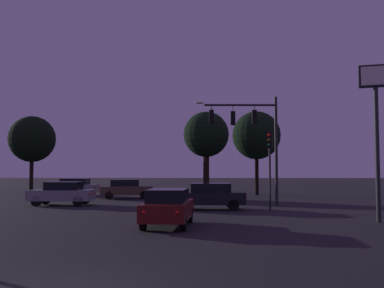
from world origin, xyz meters
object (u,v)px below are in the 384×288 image
(car_parked_lot, at_px, (74,187))
(tree_left_far, at_px, (256,136))
(traffic_light_corner_right, at_px, (270,157))
(car_far_lane, at_px, (126,189))
(car_crossing_left, at_px, (62,193))
(tree_center_horizon, at_px, (32,139))
(car_crossing_right, at_px, (209,196))
(store_sign_illuminated, at_px, (376,106))
(traffic_signal_mast_arm, at_px, (251,129))
(car_nearside_lane, at_px, (168,207))
(tree_behind_sign, at_px, (206,135))
(traffic_light_corner_left, at_px, (270,155))

(car_parked_lot, xyz_separation_m, tree_left_far, (16.29, 1.66, 4.62))
(traffic_light_corner_right, xyz_separation_m, car_far_lane, (-10.82, 3.79, -2.41))
(car_crossing_left, bearing_deg, traffic_light_corner_right, 10.82)
(tree_center_horizon, bearing_deg, car_crossing_left, -60.83)
(traffic_light_corner_right, bearing_deg, tree_left_far, 89.25)
(traffic_light_corner_right, relative_size, tree_center_horizon, 0.59)
(tree_left_far, relative_size, tree_center_horizon, 0.99)
(car_crossing_right, height_order, store_sign_illuminated, store_sign_illuminated)
(tree_left_far, xyz_separation_m, tree_center_horizon, (-22.11, 3.04, -0.06))
(tree_center_horizon, bearing_deg, traffic_signal_mast_arm, -35.11)
(car_nearside_lane, bearing_deg, traffic_signal_mast_arm, 66.37)
(car_nearside_lane, distance_m, car_parked_lot, 22.37)
(car_crossing_right, relative_size, tree_behind_sign, 0.63)
(tree_center_horizon, bearing_deg, car_parked_lot, -38.92)
(traffic_light_corner_right, xyz_separation_m, car_nearside_lane, (-5.97, -12.51, -2.41))
(traffic_light_corner_left, bearing_deg, car_crossing_right, 173.05)
(traffic_light_corner_right, relative_size, tree_left_far, 0.59)
(car_crossing_left, height_order, car_parked_lot, same)
(store_sign_illuminated, bearing_deg, traffic_light_corner_right, 106.30)
(car_far_lane, height_order, tree_left_far, tree_left_far)
(traffic_light_corner_right, xyz_separation_m, tree_left_far, (0.12, 9.06, 2.21))
(car_far_lane, distance_m, tree_center_horizon, 14.65)
(traffic_light_corner_right, bearing_deg, car_parked_lot, 155.41)
(car_crossing_right, height_order, car_parked_lot, same)
(traffic_signal_mast_arm, relative_size, tree_center_horizon, 0.92)
(car_parked_lot, xyz_separation_m, tree_behind_sign, (11.71, -3.77, 4.24))
(car_nearside_lane, height_order, car_far_lane, same)
(car_nearside_lane, xyz_separation_m, tree_left_far, (6.09, 21.56, 4.62))
(car_nearside_lane, bearing_deg, traffic_light_corner_right, 64.49)
(car_far_lane, height_order, store_sign_illuminated, store_sign_illuminated)
(traffic_light_corner_right, height_order, car_parked_lot, traffic_light_corner_right)
(car_crossing_left, height_order, tree_center_horizon, tree_center_horizon)
(traffic_signal_mast_arm, distance_m, traffic_light_corner_right, 3.24)
(tree_left_far, bearing_deg, car_parked_lot, -174.19)
(traffic_signal_mast_arm, height_order, store_sign_illuminated, traffic_signal_mast_arm)
(tree_left_far, bearing_deg, tree_behind_sign, -130.21)
(traffic_light_corner_right, distance_m, car_far_lane, 11.72)
(tree_center_horizon, bearing_deg, car_crossing_right, -44.27)
(traffic_signal_mast_arm, xyz_separation_m, traffic_light_corner_left, (0.69, -3.26, -1.77))
(traffic_light_corner_right, distance_m, car_parked_lot, 17.95)
(car_parked_lot, bearing_deg, car_far_lane, -34.00)
(car_crossing_right, xyz_separation_m, tree_behind_sign, (-0.16, 8.78, 4.24))
(tree_center_horizon, bearing_deg, traffic_light_corner_right, -28.82)
(car_crossing_left, xyz_separation_m, store_sign_illuminated, (16.94, -8.20, 4.33))
(car_crossing_right, bearing_deg, tree_behind_sign, 91.05)
(car_crossing_right, relative_size, car_far_lane, 1.00)
(traffic_light_corner_left, xyz_separation_m, store_sign_illuminated, (3.98, -5.26, 1.98))
(traffic_light_corner_right, distance_m, car_nearside_lane, 14.07)
(traffic_signal_mast_arm, relative_size, traffic_light_corner_right, 1.56)
(store_sign_illuminated, bearing_deg, traffic_signal_mast_arm, 118.72)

